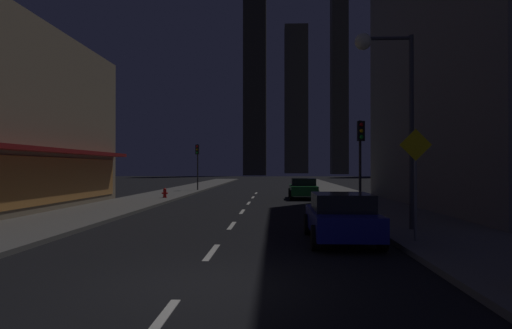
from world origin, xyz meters
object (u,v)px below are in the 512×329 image
(street_lamp_right, at_px, (386,82))
(fire_hydrant_far_left, at_px, (165,193))
(traffic_light_far_left, at_px, (197,157))
(car_parked_far, at_px, (303,188))
(traffic_light_near_right, at_px, (361,146))
(pedestrian_crossing_sign, at_px, (415,174))
(car_parked_near, at_px, (341,217))

(street_lamp_right, bearing_deg, fire_hydrant_far_left, 127.48)
(traffic_light_far_left, bearing_deg, car_parked_far, -44.21)
(car_parked_far, height_order, traffic_light_near_right, traffic_light_near_right)
(traffic_light_near_right, xyz_separation_m, pedestrian_crossing_sign, (0.10, -7.41, -1.18))
(traffic_light_far_left, bearing_deg, traffic_light_near_right, -61.01)
(traffic_light_far_left, height_order, pedestrian_crossing_sign, traffic_light_far_left)
(street_lamp_right, bearing_deg, car_parked_near, -135.44)
(car_parked_near, bearing_deg, street_lamp_right, 44.56)
(car_parked_far, distance_m, traffic_light_far_left, 12.93)
(traffic_light_near_right, height_order, street_lamp_right, street_lamp_right)
(fire_hydrant_far_left, xyz_separation_m, traffic_light_far_left, (0.40, 10.24, 2.74))
(pedestrian_crossing_sign, bearing_deg, car_parked_far, 96.20)
(car_parked_far, bearing_deg, traffic_light_near_right, -80.20)
(traffic_light_near_right, bearing_deg, street_lamp_right, -91.35)
(street_lamp_right, bearing_deg, car_parked_far, 96.31)
(traffic_light_far_left, relative_size, street_lamp_right, 0.64)
(street_lamp_right, height_order, pedestrian_crossing_sign, street_lamp_right)
(car_parked_far, xyz_separation_m, traffic_light_near_right, (1.90, -11.00, 2.45))
(car_parked_far, distance_m, traffic_light_near_right, 11.43)
(traffic_light_far_left, distance_m, pedestrian_crossing_sign, 29.46)
(fire_hydrant_far_left, height_order, traffic_light_far_left, traffic_light_far_left)
(car_parked_near, distance_m, traffic_light_far_left, 28.31)
(traffic_light_near_right, bearing_deg, car_parked_near, -105.51)
(traffic_light_near_right, xyz_separation_m, street_lamp_right, (-0.12, -5.09, 1.87))
(car_parked_near, xyz_separation_m, street_lamp_right, (1.78, 1.75, 4.33))
(car_parked_far, height_order, pedestrian_crossing_sign, pedestrian_crossing_sign)
(traffic_light_far_left, bearing_deg, street_lamp_right, -66.43)
(pedestrian_crossing_sign, bearing_deg, street_lamp_right, 95.42)
(fire_hydrant_far_left, relative_size, pedestrian_crossing_sign, 0.21)
(traffic_light_far_left, bearing_deg, car_parked_near, -71.18)
(fire_hydrant_far_left, relative_size, street_lamp_right, 0.10)
(fire_hydrant_far_left, bearing_deg, traffic_light_near_right, -40.15)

